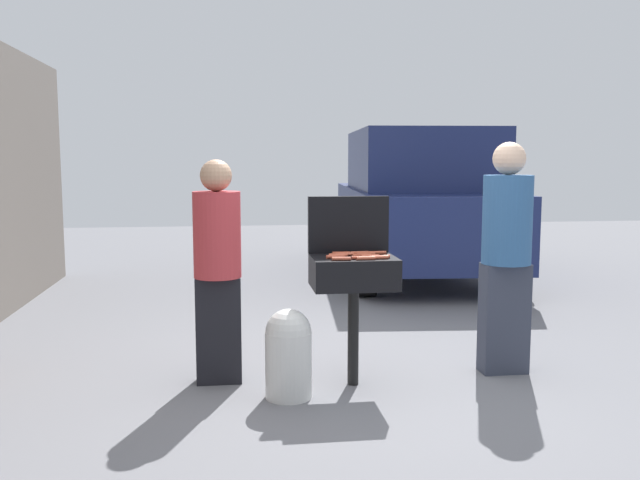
% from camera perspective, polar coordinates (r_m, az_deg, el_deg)
% --- Properties ---
extents(ground_plane, '(24.00, 24.00, 0.00)m').
position_cam_1_polar(ground_plane, '(5.11, 3.70, -11.75)').
color(ground_plane, slate).
extents(bbq_grill, '(0.60, 0.44, 0.93)m').
position_cam_1_polar(bbq_grill, '(4.84, 2.84, -3.13)').
color(bbq_grill, black).
rests_on(bbq_grill, ground).
extents(grill_lid_open, '(0.60, 0.05, 0.42)m').
position_cam_1_polar(grill_lid_open, '(5.00, 2.41, 1.30)').
color(grill_lid_open, black).
rests_on(grill_lid_open, bbq_grill).
extents(hot_dog_0, '(0.13, 0.03, 0.03)m').
position_cam_1_polar(hot_dog_0, '(4.75, 5.13, -1.41)').
color(hot_dog_0, '#B74C33').
rests_on(hot_dog_0, bbq_grill).
extents(hot_dog_1, '(0.13, 0.03, 0.03)m').
position_cam_1_polar(hot_dog_1, '(4.80, 3.52, -1.30)').
color(hot_dog_1, '#AD4228').
rests_on(hot_dog_1, bbq_grill).
extents(hot_dog_2, '(0.13, 0.04, 0.03)m').
position_cam_1_polar(hot_dog_2, '(4.85, 2.10, -1.21)').
color(hot_dog_2, '#C6593D').
rests_on(hot_dog_2, bbq_grill).
extents(hot_dog_3, '(0.13, 0.04, 0.03)m').
position_cam_1_polar(hot_dog_3, '(4.63, 1.81, -1.59)').
color(hot_dog_3, '#C6593D').
rests_on(hot_dog_3, bbq_grill).
extents(hot_dog_4, '(0.13, 0.03, 0.03)m').
position_cam_1_polar(hot_dog_4, '(4.67, 3.89, -1.54)').
color(hot_dog_4, '#C6593D').
rests_on(hot_dog_4, bbq_grill).
extents(hot_dog_5, '(0.13, 0.03, 0.03)m').
position_cam_1_polar(hot_dog_5, '(4.81, 1.55, -1.28)').
color(hot_dog_5, '#B74C33').
rests_on(hot_dog_5, bbq_grill).
extents(hot_dog_6, '(0.13, 0.03, 0.03)m').
position_cam_1_polar(hot_dog_6, '(4.86, 3.91, -1.21)').
color(hot_dog_6, '#B74C33').
rests_on(hot_dog_6, bbq_grill).
extents(hot_dog_7, '(0.13, 0.04, 0.03)m').
position_cam_1_polar(hot_dog_7, '(4.73, 1.30, -1.41)').
color(hot_dog_7, '#B74C33').
rests_on(hot_dog_7, bbq_grill).
extents(hot_dog_8, '(0.13, 0.03, 0.03)m').
position_cam_1_polar(hot_dog_8, '(4.90, 1.80, -1.13)').
color(hot_dog_8, '#AD4228').
rests_on(hot_dog_8, bbq_grill).
extents(hot_dog_9, '(0.13, 0.03, 0.03)m').
position_cam_1_polar(hot_dog_9, '(4.89, 3.53, -1.16)').
color(hot_dog_9, '#AD4228').
rests_on(hot_dog_9, bbq_grill).
extents(hot_dog_10, '(0.13, 0.03, 0.03)m').
position_cam_1_polar(hot_dog_10, '(4.93, 3.35, -1.10)').
color(hot_dog_10, '#C6593D').
rests_on(hot_dog_10, bbq_grill).
extents(hot_dog_11, '(0.13, 0.04, 0.03)m').
position_cam_1_polar(hot_dog_11, '(4.76, 4.25, -1.37)').
color(hot_dog_11, '#C6593D').
rests_on(hot_dog_11, bbq_grill).
extents(hot_dog_12, '(0.13, 0.03, 0.03)m').
position_cam_1_polar(hot_dog_12, '(4.94, 4.85, -1.08)').
color(hot_dog_12, '#B74C33').
rests_on(hot_dog_12, bbq_grill).
extents(hot_dog_13, '(0.13, 0.04, 0.03)m').
position_cam_1_polar(hot_dog_13, '(4.78, 1.53, -1.33)').
color(hot_dog_13, '#B74C33').
rests_on(hot_dog_13, bbq_grill).
extents(hot_dog_14, '(0.13, 0.03, 0.03)m').
position_cam_1_polar(hot_dog_14, '(4.70, 3.46, -1.49)').
color(hot_dog_14, '#B74C33').
rests_on(hot_dog_14, bbq_grill).
extents(hot_dog_15, '(0.13, 0.03, 0.03)m').
position_cam_1_polar(hot_dog_15, '(4.71, 5.00, -1.47)').
color(hot_dog_15, '#C6593D').
rests_on(hot_dog_15, bbq_grill).
extents(propane_tank, '(0.32, 0.32, 0.62)m').
position_cam_1_polar(propane_tank, '(4.67, -2.68, -9.39)').
color(propane_tank, silver).
rests_on(propane_tank, ground).
extents(person_left, '(0.34, 0.34, 1.62)m').
position_cam_1_polar(person_left, '(4.93, -8.63, -1.94)').
color(person_left, black).
rests_on(person_left, ground).
extents(person_right, '(0.37, 0.37, 1.75)m').
position_cam_1_polar(person_right, '(5.28, 15.43, -0.75)').
color(person_right, '#333847').
rests_on(person_right, ground).
extents(parked_minivan, '(2.33, 4.54, 2.02)m').
position_cam_1_polar(parked_minivan, '(9.60, 8.25, 3.15)').
color(parked_minivan, navy).
rests_on(parked_minivan, ground).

